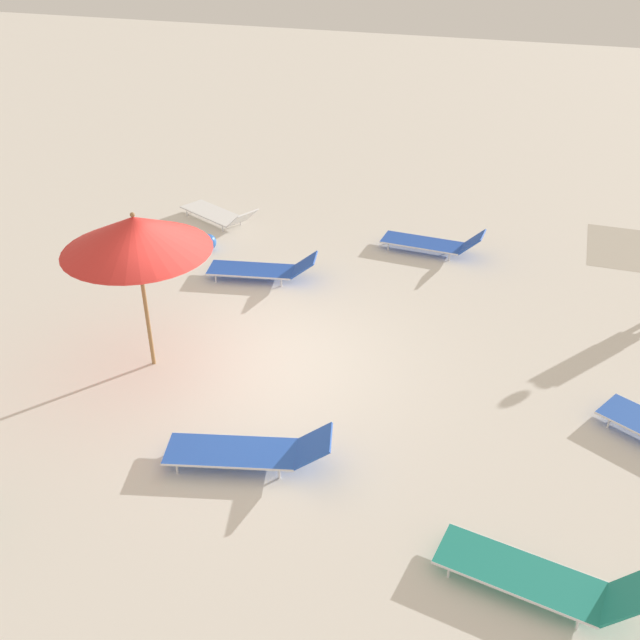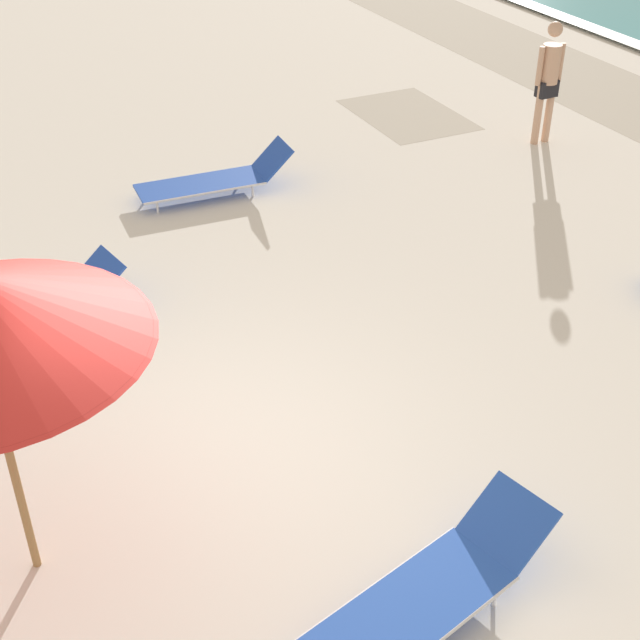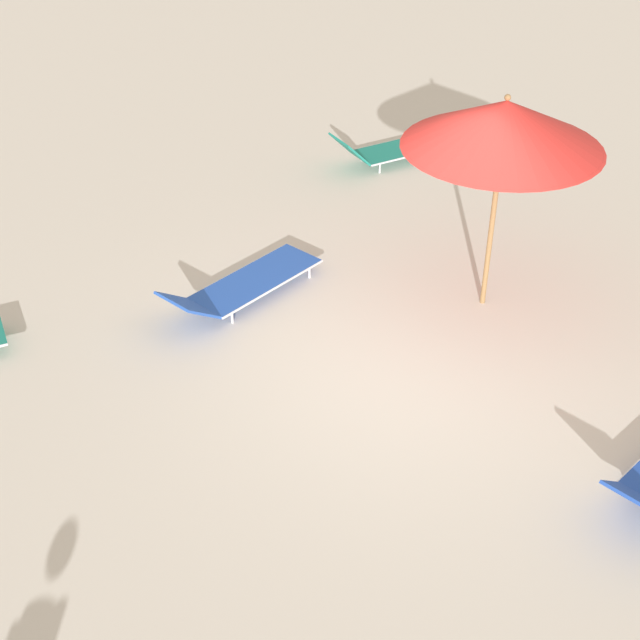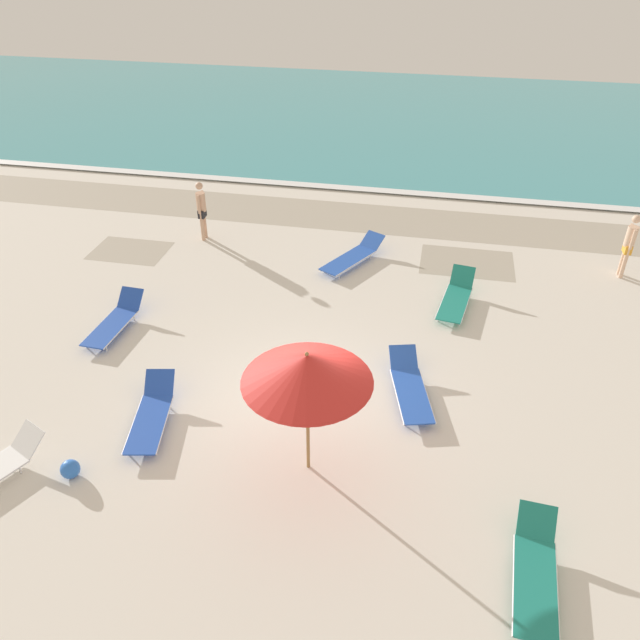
{
  "view_description": "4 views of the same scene",
  "coord_description": "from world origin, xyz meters",
  "px_view_note": "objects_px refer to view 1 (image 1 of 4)",
  "views": [
    {
      "loc": [
        8.38,
        3.98,
        6.36
      ],
      "look_at": [
        -0.26,
        1.06,
        0.85
      ],
      "focal_mm": 40.0,
      "sensor_mm": 36.0,
      "label": 1
    },
    {
      "loc": [
        5.4,
        -1.5,
        5.07
      ],
      "look_at": [
        0.0,
        1.08,
        1.14
      ],
      "focal_mm": 50.0,
      "sensor_mm": 36.0,
      "label": 2
    },
    {
      "loc": [
        -5.78,
        4.99,
        5.78
      ],
      "look_at": [
        0.09,
        1.11,
        0.94
      ],
      "focal_mm": 50.0,
      "sensor_mm": 36.0,
      "label": 3
    },
    {
      "loc": [
        2.23,
        -9.05,
        8.33
      ],
      "look_at": [
        0.06,
        1.7,
        1.03
      ],
      "focal_mm": 35.0,
      "sensor_mm": 36.0,
      "label": 4
    }
  ],
  "objects_px": {
    "sun_lounger_under_umbrella": "(540,578)",
    "beach_ball": "(208,242)",
    "sun_lounger_beside_umbrella": "(263,269)",
    "sun_lounger_near_water_right": "(433,242)",
    "sun_lounger_near_water_left": "(249,450)",
    "sun_lounger_mid_beach_pair_a": "(219,214)",
    "beach_umbrella": "(135,234)"
  },
  "relations": [
    {
      "from": "sun_lounger_near_water_left",
      "to": "beach_ball",
      "type": "relative_size",
      "value": 6.53
    },
    {
      "from": "sun_lounger_beside_umbrella",
      "to": "sun_lounger_near_water_left",
      "type": "relative_size",
      "value": 0.96
    },
    {
      "from": "sun_lounger_beside_umbrella",
      "to": "sun_lounger_near_water_right",
      "type": "relative_size",
      "value": 1.03
    },
    {
      "from": "beach_umbrella",
      "to": "sun_lounger_under_umbrella",
      "type": "height_order",
      "value": "beach_umbrella"
    },
    {
      "from": "sun_lounger_near_water_left",
      "to": "sun_lounger_mid_beach_pair_a",
      "type": "relative_size",
      "value": 1.05
    },
    {
      "from": "sun_lounger_beside_umbrella",
      "to": "sun_lounger_near_water_right",
      "type": "distance_m",
      "value": 3.59
    },
    {
      "from": "beach_ball",
      "to": "sun_lounger_beside_umbrella",
      "type": "bearing_deg",
      "value": 62.17
    },
    {
      "from": "sun_lounger_mid_beach_pair_a",
      "to": "sun_lounger_under_umbrella",
      "type": "bearing_deg",
      "value": 68.81
    },
    {
      "from": "sun_lounger_near_water_right",
      "to": "beach_ball",
      "type": "distance_m",
      "value": 4.61
    },
    {
      "from": "sun_lounger_near_water_right",
      "to": "beach_ball",
      "type": "height_order",
      "value": "sun_lounger_near_water_right"
    },
    {
      "from": "sun_lounger_near_water_left",
      "to": "sun_lounger_mid_beach_pair_a",
      "type": "xyz_separation_m",
      "value": [
        -6.95,
        -3.74,
        0.01
      ]
    },
    {
      "from": "sun_lounger_under_umbrella",
      "to": "sun_lounger_near_water_right",
      "type": "height_order",
      "value": "sun_lounger_under_umbrella"
    },
    {
      "from": "beach_umbrella",
      "to": "sun_lounger_near_water_right",
      "type": "relative_size",
      "value": 1.23
    },
    {
      "from": "sun_lounger_under_umbrella",
      "to": "beach_ball",
      "type": "relative_size",
      "value": 6.27
    },
    {
      "from": "sun_lounger_near_water_left",
      "to": "sun_lounger_mid_beach_pair_a",
      "type": "height_order",
      "value": "sun_lounger_mid_beach_pair_a"
    },
    {
      "from": "beach_umbrella",
      "to": "sun_lounger_beside_umbrella",
      "type": "bearing_deg",
      "value": 170.64
    },
    {
      "from": "sun_lounger_under_umbrella",
      "to": "beach_ball",
      "type": "bearing_deg",
      "value": -123.46
    },
    {
      "from": "sun_lounger_beside_umbrella",
      "to": "sun_lounger_near_water_right",
      "type": "bearing_deg",
      "value": 116.2
    },
    {
      "from": "beach_umbrella",
      "to": "sun_lounger_beside_umbrella",
      "type": "height_order",
      "value": "beach_umbrella"
    },
    {
      "from": "sun_lounger_under_umbrella",
      "to": "beach_ball",
      "type": "height_order",
      "value": "sun_lounger_under_umbrella"
    },
    {
      "from": "sun_lounger_under_umbrella",
      "to": "sun_lounger_near_water_right",
      "type": "xyz_separation_m",
      "value": [
        -7.84,
        -2.64,
        -0.01
      ]
    },
    {
      "from": "sun_lounger_near_water_left",
      "to": "sun_lounger_near_water_right",
      "type": "height_order",
      "value": "sun_lounger_near_water_right"
    },
    {
      "from": "sun_lounger_near_water_right",
      "to": "sun_lounger_near_water_left",
      "type": "bearing_deg",
      "value": -5.49
    },
    {
      "from": "beach_ball",
      "to": "sun_lounger_near_water_right",
      "type": "bearing_deg",
      "value": 107.27
    },
    {
      "from": "sun_lounger_beside_umbrella",
      "to": "sun_lounger_near_water_left",
      "type": "distance_m",
      "value": 5.12
    },
    {
      "from": "beach_umbrella",
      "to": "sun_lounger_near_water_right",
      "type": "bearing_deg",
      "value": 147.98
    },
    {
      "from": "sun_lounger_mid_beach_pair_a",
      "to": "beach_ball",
      "type": "height_order",
      "value": "sun_lounger_mid_beach_pair_a"
    },
    {
      "from": "beach_umbrella",
      "to": "beach_ball",
      "type": "distance_m",
      "value": 4.62
    },
    {
      "from": "sun_lounger_mid_beach_pair_a",
      "to": "sun_lounger_beside_umbrella",
      "type": "bearing_deg",
      "value": 67.26
    },
    {
      "from": "sun_lounger_beside_umbrella",
      "to": "beach_ball",
      "type": "bearing_deg",
      "value": -129.27
    },
    {
      "from": "sun_lounger_under_umbrella",
      "to": "sun_lounger_mid_beach_pair_a",
      "type": "bearing_deg",
      "value": -127.3
    },
    {
      "from": "beach_umbrella",
      "to": "sun_lounger_mid_beach_pair_a",
      "type": "bearing_deg",
      "value": -165.23
    }
  ]
}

